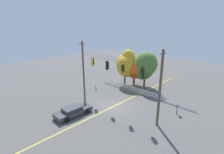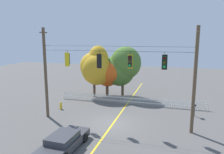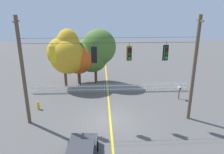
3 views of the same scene
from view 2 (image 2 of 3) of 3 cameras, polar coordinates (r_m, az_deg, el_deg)
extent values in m
plane|color=#565451|center=(19.67, 0.24, -12.20)|extent=(80.00, 80.00, 0.00)
cube|color=gold|center=(19.67, 0.24, -12.19)|extent=(0.16, 36.00, 0.01)
cylinder|color=brown|center=(21.18, -17.09, 0.87)|extent=(0.27, 0.27, 8.44)
cylinder|color=brown|center=(17.87, 20.93, -1.05)|extent=(0.27, 0.27, 8.44)
cube|color=brown|center=(20.92, -17.64, 11.11)|extent=(0.10, 1.10, 0.10)
cube|color=brown|center=(17.57, 21.74, 11.10)|extent=(0.10, 1.10, 0.10)
cylinder|color=black|center=(18.20, 0.26, 6.85)|extent=(12.91, 0.02, 0.02)
cylinder|color=black|center=(17.94, 0.04, 8.12)|extent=(12.91, 0.02, 0.02)
cylinder|color=black|center=(19.77, -11.64, 6.46)|extent=(0.03, 0.03, 0.31)
cube|color=yellow|center=(19.70, -11.75, 4.54)|extent=(0.43, 0.02, 1.23)
cube|color=black|center=(19.82, -11.58, 4.58)|extent=(0.30, 0.24, 1.00)
cylinder|color=#410706|center=(19.91, -11.43, 5.57)|extent=(0.20, 0.03, 0.20)
cube|color=black|center=(19.94, -11.38, 5.91)|extent=(0.22, 0.12, 0.06)
cylinder|color=#463B09|center=(19.94, -11.40, 4.62)|extent=(0.20, 0.03, 0.20)
cube|color=black|center=(19.97, -11.35, 4.96)|extent=(0.22, 0.12, 0.06)
cylinder|color=green|center=(19.97, -11.36, 3.67)|extent=(0.20, 0.03, 0.20)
cube|color=black|center=(20.00, -11.32, 4.02)|extent=(0.22, 0.12, 0.06)
cylinder|color=black|center=(18.57, -3.30, 6.34)|extent=(0.03, 0.03, 0.36)
cube|color=black|center=(18.50, -3.41, 4.21)|extent=(0.43, 0.02, 1.24)
cube|color=#1E3323|center=(18.63, -3.28, 4.25)|extent=(0.30, 0.24, 1.00)
cylinder|color=#410706|center=(18.72, -3.15, 5.31)|extent=(0.20, 0.03, 0.20)
cube|color=#1E3323|center=(18.75, -3.11, 5.67)|extent=(0.22, 0.12, 0.06)
cylinder|color=#463B09|center=(18.75, -3.14, 4.30)|extent=(0.20, 0.03, 0.20)
cube|color=#1E3323|center=(18.78, -3.10, 4.66)|extent=(0.22, 0.12, 0.06)
cylinder|color=green|center=(18.79, -3.13, 3.29)|extent=(0.20, 0.03, 0.20)
cube|color=#1E3323|center=(18.82, -3.09, 3.65)|extent=(0.22, 0.12, 0.06)
cylinder|color=black|center=(17.87, 4.77, 6.19)|extent=(0.03, 0.03, 0.35)
cube|color=yellow|center=(18.06, 4.82, 4.14)|extent=(0.43, 0.02, 1.19)
cube|color=black|center=(17.93, 4.73, 4.10)|extent=(0.30, 0.24, 0.96)
cylinder|color=#410706|center=(17.77, 4.66, 5.08)|extent=(0.20, 0.03, 0.20)
cube|color=black|center=(17.71, 4.64, 5.44)|extent=(0.22, 0.12, 0.06)
cylinder|color=#463B09|center=(17.80, 4.65, 4.06)|extent=(0.20, 0.03, 0.20)
cube|color=black|center=(17.74, 4.63, 4.41)|extent=(0.22, 0.12, 0.06)
cylinder|color=green|center=(17.84, 4.63, 3.03)|extent=(0.20, 0.03, 0.20)
cube|color=black|center=(17.78, 4.61, 3.38)|extent=(0.22, 0.12, 0.06)
cylinder|color=black|center=(17.55, 13.75, 5.88)|extent=(0.03, 0.03, 0.33)
cube|color=black|center=(17.73, 13.68, 3.81)|extent=(0.43, 0.02, 1.21)
cube|color=black|center=(17.61, 13.66, 3.77)|extent=(0.30, 0.24, 0.97)
cylinder|color=#410706|center=(17.44, 13.68, 4.78)|extent=(0.20, 0.03, 0.20)
cube|color=black|center=(17.38, 13.69, 5.14)|extent=(0.22, 0.12, 0.06)
cylinder|color=#463B09|center=(17.47, 13.64, 3.72)|extent=(0.20, 0.03, 0.20)
cube|color=black|center=(17.41, 13.65, 4.08)|extent=(0.22, 0.12, 0.06)
cylinder|color=green|center=(17.51, 13.59, 2.66)|extent=(0.20, 0.03, 0.20)
cube|color=black|center=(17.45, 13.60, 3.02)|extent=(0.22, 0.12, 0.06)
cube|color=white|center=(27.88, -12.68, -4.58)|extent=(0.06, 0.04, 0.97)
cube|color=white|center=(27.77, -12.28, -4.62)|extent=(0.06, 0.04, 0.97)
cube|color=white|center=(27.67, -11.87, -4.66)|extent=(0.06, 0.04, 0.97)
cube|color=white|center=(27.57, -11.45, -4.70)|extent=(0.06, 0.04, 0.97)
cube|color=white|center=(27.47, -11.04, -4.74)|extent=(0.06, 0.04, 0.97)
cube|color=white|center=(27.37, -10.62, -4.78)|extent=(0.06, 0.04, 0.97)
cube|color=white|center=(27.27, -10.20, -4.82)|extent=(0.06, 0.04, 0.97)
cube|color=white|center=(27.18, -9.77, -4.86)|extent=(0.06, 0.04, 0.97)
cube|color=white|center=(27.08, -9.34, -4.90)|extent=(0.06, 0.04, 0.97)
cube|color=white|center=(26.99, -8.91, -4.94)|extent=(0.06, 0.04, 0.97)
cube|color=white|center=(26.90, -8.48, -4.98)|extent=(0.06, 0.04, 0.97)
cube|color=white|center=(26.81, -8.04, -5.02)|extent=(0.06, 0.04, 0.97)
cube|color=white|center=(26.72, -7.60, -5.06)|extent=(0.06, 0.04, 0.97)
cube|color=white|center=(26.63, -7.15, -5.10)|extent=(0.06, 0.04, 0.97)
cube|color=white|center=(26.55, -6.71, -5.14)|extent=(0.06, 0.04, 0.97)
cube|color=white|center=(26.47, -6.26, -5.18)|extent=(0.06, 0.04, 0.97)
cube|color=white|center=(26.38, -5.81, -5.22)|extent=(0.06, 0.04, 0.97)
cube|color=white|center=(26.30, -5.35, -5.26)|extent=(0.06, 0.04, 0.97)
cube|color=white|center=(26.23, -4.90, -5.30)|extent=(0.06, 0.04, 0.97)
cube|color=white|center=(26.15, -4.43, -5.34)|extent=(0.06, 0.04, 0.97)
cube|color=white|center=(26.08, -3.97, -5.38)|extent=(0.06, 0.04, 0.97)
cube|color=white|center=(26.00, -3.51, -5.42)|extent=(0.06, 0.04, 0.97)
cube|color=white|center=(25.93, -3.04, -5.46)|extent=(0.06, 0.04, 0.97)
cube|color=white|center=(25.86, -2.57, -5.50)|extent=(0.06, 0.04, 0.97)
cube|color=white|center=(25.79, -2.09, -5.54)|extent=(0.06, 0.04, 0.97)
cube|color=white|center=(25.73, -1.62, -5.58)|extent=(0.06, 0.04, 0.97)
cube|color=white|center=(25.66, -1.14, -5.62)|extent=(0.06, 0.04, 0.97)
cube|color=white|center=(25.60, -0.66, -5.66)|extent=(0.06, 0.04, 0.97)
cube|color=white|center=(25.54, -0.17, -5.70)|extent=(0.06, 0.04, 0.97)
cube|color=white|center=(25.48, 0.31, -5.73)|extent=(0.06, 0.04, 0.97)
cube|color=white|center=(25.42, 0.80, -5.77)|extent=(0.06, 0.04, 0.97)
cube|color=white|center=(25.37, 1.29, -5.81)|extent=(0.06, 0.04, 0.97)
cube|color=white|center=(25.32, 1.78, -5.85)|extent=(0.06, 0.04, 0.97)
cube|color=white|center=(25.26, 2.28, -5.88)|extent=(0.06, 0.04, 0.97)
cube|color=white|center=(25.21, 2.77, -5.92)|extent=(0.06, 0.04, 0.97)
cube|color=white|center=(25.17, 3.27, -5.96)|extent=(0.06, 0.04, 0.97)
cube|color=white|center=(25.12, 3.77, -5.99)|extent=(0.06, 0.04, 0.97)
cube|color=white|center=(25.08, 4.28, -6.03)|extent=(0.06, 0.04, 0.97)
cube|color=white|center=(25.03, 4.78, -6.07)|extent=(0.06, 0.04, 0.97)
cube|color=white|center=(24.99, 5.29, -6.10)|extent=(0.06, 0.04, 0.97)
cube|color=white|center=(24.96, 5.79, -6.14)|extent=(0.06, 0.04, 0.97)
cube|color=white|center=(24.92, 6.30, -6.17)|extent=(0.06, 0.04, 0.97)
cube|color=white|center=(24.89, 6.81, -6.20)|extent=(0.06, 0.04, 0.97)
cube|color=white|center=(24.85, 7.33, -6.24)|extent=(0.06, 0.04, 0.97)
cube|color=white|center=(24.82, 7.84, -6.27)|extent=(0.06, 0.04, 0.97)
cube|color=white|center=(24.80, 8.35, -6.30)|extent=(0.06, 0.04, 0.97)
cube|color=white|center=(24.77, 8.87, -6.34)|extent=(0.06, 0.04, 0.97)
cube|color=white|center=(24.74, 9.39, -6.37)|extent=(0.06, 0.04, 0.97)
cube|color=white|center=(24.72, 9.90, -6.40)|extent=(0.06, 0.04, 0.97)
cube|color=white|center=(24.70, 10.42, -6.43)|extent=(0.06, 0.04, 0.97)
cube|color=white|center=(24.68, 10.94, -6.46)|extent=(0.06, 0.04, 0.97)
cube|color=white|center=(24.67, 11.46, -6.49)|extent=(0.06, 0.04, 0.97)
cube|color=white|center=(24.65, 11.99, -6.52)|extent=(0.06, 0.04, 0.97)
cube|color=white|center=(24.64, 12.51, -6.55)|extent=(0.06, 0.04, 0.97)
cube|color=white|center=(24.63, 13.03, -6.58)|extent=(0.06, 0.04, 0.97)
cube|color=white|center=(24.62, 13.55, -6.61)|extent=(0.06, 0.04, 0.97)
cube|color=white|center=(24.62, 14.08, -6.64)|extent=(0.06, 0.04, 0.97)
cube|color=white|center=(24.61, 14.60, -6.66)|extent=(0.06, 0.04, 0.97)
cube|color=white|center=(24.61, 15.12, -6.69)|extent=(0.06, 0.04, 0.97)
cube|color=white|center=(24.61, 15.65, -6.71)|extent=(0.06, 0.04, 0.97)
cube|color=white|center=(24.61, 16.17, -6.74)|extent=(0.06, 0.04, 0.97)
cube|color=white|center=(24.62, 16.70, -6.76)|extent=(0.06, 0.04, 0.97)
cube|color=white|center=(24.62, 17.22, -6.79)|extent=(0.06, 0.04, 0.97)
cube|color=white|center=(24.63, 17.74, -6.81)|extent=(0.06, 0.04, 0.97)
cube|color=white|center=(24.64, 18.27, -6.84)|extent=(0.06, 0.04, 0.97)
cube|color=white|center=(24.65, 18.79, -6.86)|extent=(0.06, 0.04, 0.97)
cube|color=white|center=(24.67, 19.31, -6.88)|extent=(0.06, 0.04, 0.97)
cube|color=white|center=(24.68, 19.83, -6.90)|extent=(0.06, 0.04, 0.97)
cube|color=white|center=(24.70, 20.35, -6.92)|extent=(0.06, 0.04, 0.97)
cube|color=white|center=(24.72, 20.87, -6.94)|extent=(0.06, 0.04, 0.97)
cube|color=white|center=(24.74, 21.39, -6.96)|extent=(0.06, 0.04, 0.97)
cube|color=white|center=(24.77, 21.91, -6.98)|extent=(0.06, 0.04, 0.97)
cube|color=white|center=(24.79, 22.43, -7.00)|extent=(0.06, 0.04, 0.97)
cube|color=white|center=(24.82, 22.94, -7.02)|extent=(0.06, 0.04, 0.97)
cube|color=white|center=(24.85, 23.46, -7.03)|extent=(0.06, 0.04, 0.97)
cube|color=white|center=(24.89, 23.97, -7.05)|extent=(0.06, 0.04, 0.97)
cube|color=white|center=(25.14, 4.53, -6.45)|extent=(16.78, 0.03, 0.08)
cube|color=white|center=(25.02, 4.55, -5.56)|extent=(16.78, 0.03, 0.08)
cylinder|color=brown|center=(28.06, -4.68, -2.68)|extent=(0.31, 0.31, 2.46)
ellipsoid|color=gold|center=(27.39, -4.07, 1.99)|extent=(3.91, 3.27, 3.94)
ellipsoid|color=gold|center=(27.83, -4.77, 2.87)|extent=(3.65, 3.04, 3.59)
ellipsoid|color=gold|center=(27.65, -3.67, 4.18)|extent=(2.73, 2.40, 3.97)
cylinder|color=brown|center=(28.46, -1.29, -2.93)|extent=(0.38, 0.38, 2.01)
ellipsoid|color=#DB5619|center=(28.13, -1.21, 1.23)|extent=(3.39, 3.15, 3.67)
ellipsoid|color=#DB5619|center=(27.65, -0.51, 1.48)|extent=(3.61, 3.45, 2.86)
cylinder|color=brown|center=(28.35, 2.80, -2.79)|extent=(0.33, 0.33, 2.21)
ellipsoid|color=#4C752D|center=(27.92, 2.01, 1.92)|extent=(3.97, 3.78, 4.20)
ellipsoid|color=#4C752D|center=(27.79, 2.83, 2.58)|extent=(3.61, 3.31, 3.77)
ellipsoid|color=#4C752D|center=(27.27, 3.62, 3.74)|extent=(3.88, 3.16, 4.10)
cube|color=#38383D|center=(15.78, -12.48, -16.61)|extent=(1.99, 4.67, 0.55)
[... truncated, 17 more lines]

